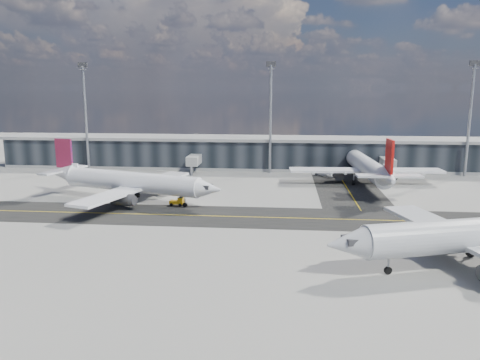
{
  "coord_description": "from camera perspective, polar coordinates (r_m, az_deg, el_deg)",
  "views": [
    {
      "loc": [
        3.61,
        -74.95,
        22.22
      ],
      "look_at": [
        -4.6,
        12.0,
        5.0
      ],
      "focal_mm": 35.0,
      "sensor_mm": 36.0,
      "label": 1
    }
  ],
  "objects": [
    {
      "name": "floodlight_masts",
      "position": [
        123.18,
        3.74,
        8.05
      ],
      "size": [
        102.5,
        0.7,
        28.9
      ],
      "color": "gray",
      "rests_on": "ground"
    },
    {
      "name": "terminal_concourse",
      "position": [
        131.19,
        3.79,
        3.19
      ],
      "size": [
        152.0,
        19.8,
        8.8
      ],
      "color": "black",
      "rests_on": "ground"
    },
    {
      "name": "taxiway_lanes",
      "position": [
        88.52,
        5.43,
        -3.43
      ],
      "size": [
        180.0,
        63.0,
        0.03
      ],
      "color": "black",
      "rests_on": "ground"
    },
    {
      "name": "airliner_af",
      "position": [
        95.35,
        -13.33,
        -0.22
      ],
      "size": [
        39.13,
        33.74,
        11.83
      ],
      "rotation": [
        0.0,
        0.0,
        -1.88
      ],
      "color": "white",
      "rests_on": "ground"
    },
    {
      "name": "ground",
      "position": [
        78.25,
        2.54,
        -5.35
      ],
      "size": [
        300.0,
        300.0,
        0.0
      ],
      "primitive_type": "plane",
      "color": "gray",
      "rests_on": "ground"
    },
    {
      "name": "service_van",
      "position": [
        121.36,
        10.5,
        0.79
      ],
      "size": [
        5.36,
        6.12,
        1.57
      ],
      "primitive_type": "imported",
      "rotation": [
        0.0,
        0.0,
        0.61
      ],
      "color": "white",
      "rests_on": "ground"
    },
    {
      "name": "baggage_tug",
      "position": [
        90.49,
        -7.58,
        -2.62
      ],
      "size": [
        2.78,
        1.66,
        1.65
      ],
      "rotation": [
        0.0,
        0.0,
        -1.7
      ],
      "color": "#F1A60C",
      "rests_on": "ground"
    },
    {
      "name": "airliner_redtail",
      "position": [
        112.42,
        15.28,
        1.49
      ],
      "size": [
        35.91,
        42.14,
        12.48
      ],
      "rotation": [
        0.0,
        0.0,
        0.06
      ],
      "color": "white",
      "rests_on": "ground"
    }
  ]
}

